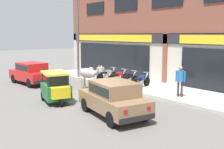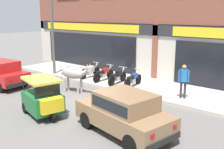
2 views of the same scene
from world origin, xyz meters
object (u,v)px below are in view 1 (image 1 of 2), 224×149
at_px(utility_pole, 78,38).
at_px(motorcycle_0, 107,75).
at_px(motorcycle_2, 128,79).
at_px(auto_rickshaw, 56,90).
at_px(motorcycle_3, 141,81).
at_px(car_1, 113,97).
at_px(pedestrian, 180,78).
at_px(motorcycle_1, 118,77).
at_px(cow, 89,74).
at_px(car_0, 31,72).

bearing_deg(utility_pole, motorcycle_0, 15.18).
bearing_deg(motorcycle_2, motorcycle_0, 178.51).
xyz_separation_m(auto_rickshaw, motorcycle_3, (0.48, 5.44, -0.14)).
height_order(auto_rickshaw, motorcycle_0, auto_rickshaw).
bearing_deg(car_1, motorcycle_2, 131.14).
xyz_separation_m(car_1, pedestrian, (0.00, 4.49, 0.30)).
xyz_separation_m(car_1, motorcycle_2, (-3.98, 4.56, -0.29)).
bearing_deg(pedestrian, utility_pole, -176.28).
distance_m(motorcycle_1, utility_pole, 4.61).
distance_m(motorcycle_0, motorcycle_3, 3.28).
relative_size(auto_rickshaw, utility_pole, 0.36).
relative_size(motorcycle_0, motorcycle_3, 1.00).
height_order(car_1, motorcycle_2, car_1).
height_order(motorcycle_1, pedestrian, pedestrian).
distance_m(cow, pedestrian, 5.44).
distance_m(car_0, car_1, 8.98).
height_order(car_1, motorcycle_0, car_1).
height_order(cow, car_0, cow).
height_order(auto_rickshaw, motorcycle_1, auto_rickshaw).
distance_m(motorcycle_0, pedestrian, 6.28).
xyz_separation_m(cow, motorcycle_0, (-1.33, 2.45, -0.49)).
relative_size(cow, motorcycle_0, 1.18).
height_order(cow, motorcycle_2, cow).
relative_size(cow, car_0, 0.58).
bearing_deg(motorcycle_0, utility_pole, -164.82).
relative_size(auto_rickshaw, motorcycle_1, 1.18).
bearing_deg(cow, utility_pole, 156.07).
height_order(cow, utility_pole, utility_pole).
bearing_deg(motorcycle_0, motorcycle_1, -0.37).
bearing_deg(car_1, motorcycle_1, 137.74).
xyz_separation_m(cow, motorcycle_1, (-0.16, 2.45, -0.49)).
xyz_separation_m(cow, utility_pole, (-3.94, 1.75, 2.06)).
xyz_separation_m(motorcycle_3, utility_pole, (-5.88, -0.74, 2.55)).
height_order(car_0, car_1, same).
bearing_deg(motorcycle_1, car_0, -131.93).
bearing_deg(cow, motorcycle_2, 68.80).
relative_size(auto_rickshaw, motorcycle_0, 1.18).
distance_m(auto_rickshaw, utility_pole, 7.55).
relative_size(cow, auto_rickshaw, 1.00).
distance_m(car_1, utility_pole, 9.94).
bearing_deg(utility_pole, car_0, -92.03).
bearing_deg(motorcycle_0, motorcycle_3, 0.58).
relative_size(car_0, car_1, 0.98).
bearing_deg(motorcycle_0, car_1, -36.49).
bearing_deg(auto_rickshaw, motorcycle_2, 95.66).
bearing_deg(motorcycle_1, auto_rickshaw, -73.28).
xyz_separation_m(motorcycle_2, motorcycle_3, (1.01, 0.09, 0.00)).
bearing_deg(cow, auto_rickshaw, -63.69).
xyz_separation_m(auto_rickshaw, motorcycle_0, (-2.79, 5.40, -0.14)).
relative_size(cow, pedestrian, 1.34).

